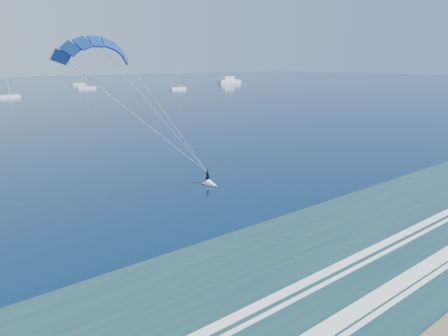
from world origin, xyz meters
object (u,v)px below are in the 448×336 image
Objects in this scene: sailboat_6 at (178,88)px; sailboat_3 at (9,96)px; sailboat_5 at (87,88)px; kitesurfer_rig at (164,122)px; sailboat_4 at (78,84)px; motor_yacht at (229,81)px.

sailboat_3 is at bearing -178.64° from sailboat_6.
kitesurfer_rig is at bearing -107.24° from sailboat_5.
sailboat_6 is at bearing -68.37° from sailboat_4.
kitesurfer_rig is 1.54× the size of sailboat_5.
sailboat_5 is 51.15m from sailboat_6.
kitesurfer_rig is 1.89× the size of sailboat_4.
motor_yacht is 145.77m from sailboat_3.
sailboat_6 is at bearing 58.00° from kitesurfer_rig.
sailboat_5 reaches higher than sailboat_6.
sailboat_4 is 0.88× the size of sailboat_6.
motor_yacht is at bearing 49.77° from kitesurfer_rig.
sailboat_4 is 78.79m from sailboat_6.
sailboat_3 is (-142.13, -32.33, -1.20)m from motor_yacht.
sailboat_3 is 0.97× the size of sailboat_4.
motor_yacht is (155.32, 183.61, -6.91)m from kitesurfer_rig.
sailboat_4 is at bearing 154.19° from motor_yacht.
sailboat_6 is (82.56, 1.95, 0.01)m from sailboat_3.
sailboat_5 is at bearing 177.31° from motor_yacht.
motor_yacht is 1.30× the size of sailboat_5.
sailboat_3 is 82.59m from sailboat_6.
sailboat_6 reaches higher than motor_yacht.
kitesurfer_rig is at bearing -122.00° from sailboat_6.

